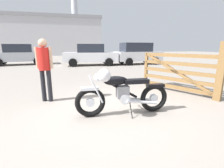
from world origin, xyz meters
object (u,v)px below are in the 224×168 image
(timber_gate, at_px, (186,72))
(dark_sedan_left, at_px, (91,55))
(red_hatchback_near, at_px, (137,53))
(vintage_motorcycle, at_px, (121,93))
(bystander, at_px, (44,64))
(white_estate_far, at_px, (19,55))

(timber_gate, bearing_deg, dark_sedan_left, -16.69)
(red_hatchback_near, bearing_deg, vintage_motorcycle, -118.48)
(bystander, relative_size, red_hatchback_near, 0.42)
(vintage_motorcycle, relative_size, bystander, 1.25)
(timber_gate, distance_m, dark_sedan_left, 8.99)
(vintage_motorcycle, relative_size, red_hatchback_near, 0.53)
(white_estate_far, bearing_deg, timber_gate, 116.23)
(dark_sedan_left, distance_m, white_estate_far, 5.95)
(white_estate_far, xyz_separation_m, red_hatchback_near, (9.52, -2.41, 0.08))
(white_estate_far, relative_size, red_hatchback_near, 1.11)
(timber_gate, height_order, red_hatchback_near, red_hatchback_near)
(vintage_motorcycle, relative_size, white_estate_far, 0.48)
(vintage_motorcycle, height_order, bystander, bystander)
(vintage_motorcycle, bearing_deg, white_estate_far, -64.28)
(vintage_motorcycle, xyz_separation_m, white_estate_far, (-4.57, 11.95, 0.34))
(vintage_motorcycle, xyz_separation_m, dark_sedan_left, (0.99, 9.82, 0.34))
(bystander, distance_m, red_hatchback_near, 10.44)
(white_estate_far, height_order, red_hatchback_near, red_hatchback_near)
(timber_gate, bearing_deg, vintage_motorcycle, 84.95)
(vintage_motorcycle, distance_m, timber_gate, 2.67)
(vintage_motorcycle, bearing_deg, red_hatchback_near, -112.63)
(timber_gate, relative_size, bystander, 1.41)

